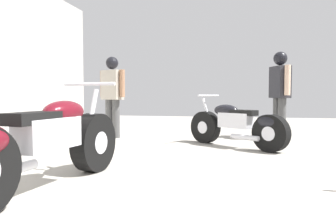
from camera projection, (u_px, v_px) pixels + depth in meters
The scene contains 5 objects.
ground_plane at pixel (174, 159), 4.35m from camera, with size 17.27×17.27×0.00m, color #A8A399.
motorcycle_maroon_cruiser at pixel (45, 144), 2.88m from camera, with size 0.68×2.15×1.01m.
motorcycle_black_naked at pixel (237, 125), 5.29m from camera, with size 1.62×1.21×0.87m.
mechanic_in_blue at pixel (280, 87), 6.27m from camera, with size 0.39×0.66×1.71m.
mechanic_with_helmet at pixel (112, 89), 6.50m from camera, with size 0.63×0.37×1.64m.
Camera 1 is at (0.79, -0.64, 0.86)m, focal length 34.24 mm.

